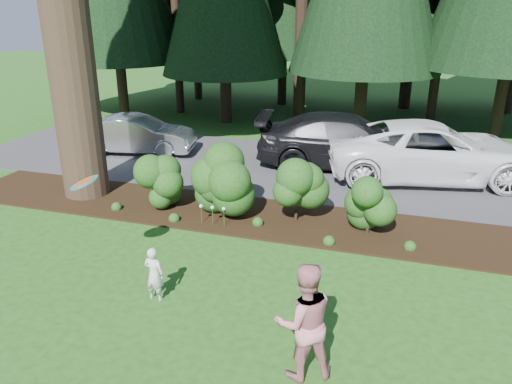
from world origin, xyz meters
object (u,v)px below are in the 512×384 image
at_px(car_silver_wagon, 137,135).
at_px(car_dark_suv, 347,141).
at_px(car_white_suv, 432,151).
at_px(frisbee, 84,182).
at_px(adult, 304,322).
at_px(child, 154,274).

bearing_deg(car_silver_wagon, car_dark_suv, -96.49).
relative_size(car_white_suv, frisbee, 11.51).
height_order(car_dark_suv, adult, adult).
xyz_separation_m(car_white_suv, car_dark_suv, (-2.68, 0.46, -0.02)).
xyz_separation_m(car_silver_wagon, car_white_suv, (10.19, 0.19, 0.21)).
bearing_deg(child, car_dark_suv, -100.21).
xyz_separation_m(car_silver_wagon, car_dark_suv, (7.51, 0.65, 0.19)).
xyz_separation_m(car_dark_suv, adult, (0.75, -10.24, 0.03)).
height_order(car_silver_wagon, child, car_silver_wagon).
bearing_deg(frisbee, car_white_suv, 52.99).
height_order(car_white_suv, car_dark_suv, car_white_suv).
xyz_separation_m(car_dark_suv, frisbee, (-3.70, -8.92, 1.22)).
distance_m(car_dark_suv, frisbee, 9.73).
xyz_separation_m(child, frisbee, (-1.39, 0.18, 1.59)).
relative_size(car_dark_suv, adult, 3.23).
distance_m(car_silver_wagon, frisbee, 9.21).
bearing_deg(adult, frisbee, -44.36).
height_order(car_white_suv, child, car_white_suv).
relative_size(car_silver_wagon, child, 3.85).
height_order(adult, frisbee, frisbee).
height_order(car_dark_suv, child, car_dark_suv).
bearing_deg(frisbee, adult, -16.63).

